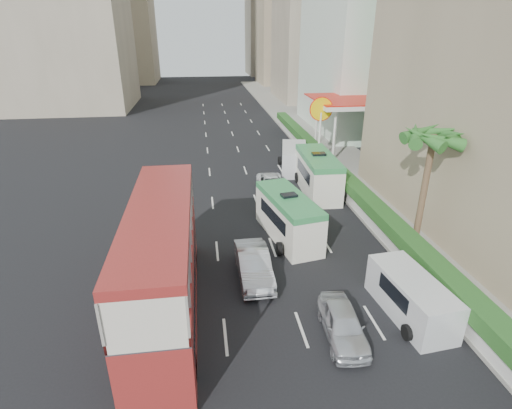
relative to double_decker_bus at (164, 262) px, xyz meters
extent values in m
plane|color=black|center=(6.00, 0.00, -2.53)|extent=(200.00, 200.00, 0.00)
cube|color=maroon|center=(0.00, 0.00, 0.00)|extent=(2.50, 11.00, 5.06)
imported|color=silver|center=(4.12, 2.12, -2.53)|extent=(1.64, 4.50, 1.47)
imported|color=silver|center=(7.13, -2.63, -2.53)|extent=(1.76, 3.86, 1.28)
imported|color=silver|center=(7.02, 13.69, -2.53)|extent=(2.18, 4.39, 1.20)
cube|color=silver|center=(6.73, 6.12, -1.20)|extent=(3.10, 6.28, 2.66)
cube|color=silver|center=(10.51, 13.10, -1.05)|extent=(2.47, 6.75, 2.96)
cube|color=silver|center=(10.51, -1.67, -1.62)|extent=(2.27, 4.73, 1.83)
cube|color=silver|center=(9.95, 18.54, -1.47)|extent=(3.16, 5.64, 2.13)
cube|color=#99968C|center=(15.00, 25.00, -2.44)|extent=(6.00, 120.00, 0.18)
cube|color=silver|center=(12.20, 14.00, -1.85)|extent=(0.30, 44.00, 1.00)
cube|color=#2D6626|center=(12.20, 14.00, -1.00)|extent=(1.10, 44.00, 0.70)
cylinder|color=brown|center=(13.80, 4.00, 0.85)|extent=(0.36, 0.36, 6.40)
cube|color=silver|center=(16.00, 23.00, 0.22)|extent=(6.50, 8.00, 5.50)
camera|label=1|loc=(1.89, -14.88, 8.99)|focal=28.00mm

